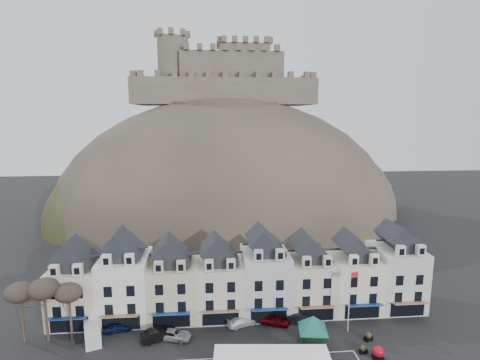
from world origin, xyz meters
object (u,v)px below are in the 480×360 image
bus_shelter (313,323)px  car_maroon (275,320)px  white_van (92,334)px  car_black (159,334)px  red_buoy (378,353)px  car_charcoal (302,318)px  car_silver (174,335)px  car_white (242,321)px  car_navy (118,327)px  flagpole (350,297)px

bus_shelter → car_maroon: 7.54m
white_van → car_black: 8.64m
red_buoy → car_charcoal: size_ratio=0.38×
bus_shelter → car_silver: bus_shelter is taller
car_silver → car_white: car_white is taller
car_black → white_van: bearing=68.4°
car_maroon → car_charcoal: car_charcoal is taller
bus_shelter → car_charcoal: 6.69m
car_black → car_maroon: car_black is taller
bus_shelter → white_van: 28.60m
red_buoy → car_maroon: red_buoy is taller
car_maroon → car_charcoal: 3.97m
car_navy → car_silver: 8.27m
red_buoy → white_van: 36.18m
car_navy → car_charcoal: (25.65, 0.00, 0.08)m
car_white → car_black: bearing=80.9°
car_white → car_charcoal: size_ratio=0.97×
car_navy → car_maroon: size_ratio=0.93×
white_van → car_maroon: bearing=-15.2°
car_maroon → white_van: bearing=114.1°
car_charcoal → car_black: bearing=105.1°
bus_shelter → car_black: 20.09m
car_maroon → car_charcoal: (3.96, 0.20, 0.03)m
flagpole → car_maroon: 10.96m
car_white → flagpole: bearing=-122.4°
car_silver → bus_shelter: bearing=-85.3°
car_white → car_maroon: bearing=-114.1°
flagpole → car_charcoal: bearing=154.8°
bus_shelter → flagpole: (5.97, 3.37, 1.52)m
car_silver → car_charcoal: car_charcoal is taller
flagpole → car_black: bearing=179.5°
bus_shelter → car_charcoal: bus_shelter is taller
flagpole → car_white: bearing=169.2°
red_buoy → car_navy: red_buoy is taller
red_buoy → flagpole: flagpole is taller
bus_shelter → flagpole: size_ratio=0.80×
flagpole → car_charcoal: (-5.80, 2.73, -4.28)m
car_black → car_white: car_black is taller
white_van → car_charcoal: size_ratio=1.07×
bus_shelter → white_van: bus_shelter is taller
bus_shelter → car_navy: (-25.47, 6.09, -2.83)m
car_charcoal → flagpole: bearing=-107.3°
bus_shelter → red_buoy: bearing=-11.8°
car_maroon → car_silver: bearing=119.2°
red_buoy → flagpole: bearing=102.5°
car_charcoal → white_van: bearing=102.0°
red_buoy → car_navy: size_ratio=0.44×
white_van → bus_shelter: bearing=-27.7°
bus_shelter → car_white: bus_shelter is taller
white_van → car_navy: size_ratio=1.23×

